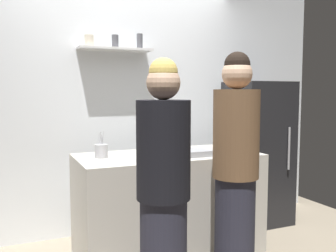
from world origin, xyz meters
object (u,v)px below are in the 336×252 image
baking_pan (191,153)px  person_blonde (163,192)px  water_bottle_plastic (223,145)px  wine_bottle_amber_glass (222,141)px  wine_bottle_green_glass (156,138)px  utensil_holder (101,151)px  refrigerator (258,152)px  person_brown_jacket (235,171)px

baking_pan → person_blonde: person_blonde is taller
water_bottle_plastic → wine_bottle_amber_glass: bearing=64.4°
wine_bottle_green_glass → wine_bottle_amber_glass: bearing=-36.7°
water_bottle_plastic → person_blonde: size_ratio=0.13×
water_bottle_plastic → person_blonde: person_blonde is taller
utensil_holder → refrigerator: bearing=10.1°
baking_pan → water_bottle_plastic: water_bottle_plastic is taller
wine_bottle_green_glass → water_bottle_plastic: (0.43, -0.51, -0.02)m
utensil_holder → baking_pan: bearing=-16.3°
baking_pan → utensil_holder: 0.76m
baking_pan → wine_bottle_green_glass: size_ratio=1.13×
utensil_holder → person_brown_jacket: person_brown_jacket is taller
wine_bottle_green_glass → person_blonde: bearing=-109.5°
person_blonde → refrigerator: bearing=-169.6°
person_brown_jacket → person_blonde: person_brown_jacket is taller
refrigerator → wine_bottle_green_glass: bearing=-174.7°
utensil_holder → person_brown_jacket: size_ratio=0.13×
wine_bottle_green_glass → person_brown_jacket: 1.01m
refrigerator → wine_bottle_green_glass: size_ratio=5.18×
baking_pan → person_brown_jacket: bearing=-80.4°
baking_pan → person_brown_jacket: 0.56m
utensil_holder → water_bottle_plastic: 1.05m
utensil_holder → water_bottle_plastic: bearing=-16.6°
baking_pan → utensil_holder: utensil_holder is taller
wine_bottle_amber_glass → person_blonde: bearing=-138.9°
refrigerator → utensil_holder: size_ratio=7.06×
utensil_holder → water_bottle_plastic: (1.00, -0.30, 0.03)m
wine_bottle_green_glass → person_blonde: (-0.41, -1.16, -0.19)m
utensil_holder → person_brown_jacket: 1.13m
refrigerator → baking_pan: bearing=-154.1°
water_bottle_plastic → person_blonde: bearing=-142.2°
refrigerator → wine_bottle_green_glass: (-1.26, -0.12, 0.23)m
refrigerator → person_blonde: 2.10m
wine_bottle_amber_glass → water_bottle_plastic: wine_bottle_amber_glass is taller
refrigerator → baking_pan: (-1.11, -0.54, 0.15)m
utensil_holder → person_blonde: size_ratio=0.13×
baking_pan → water_bottle_plastic: (0.27, -0.09, 0.07)m
refrigerator → water_bottle_plastic: bearing=-143.0°
utensil_holder → wine_bottle_amber_glass: size_ratio=0.76×
baking_pan → water_bottle_plastic: 0.30m
person_blonde → person_brown_jacket: bearing=168.6°
utensil_holder → person_blonde: 0.97m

